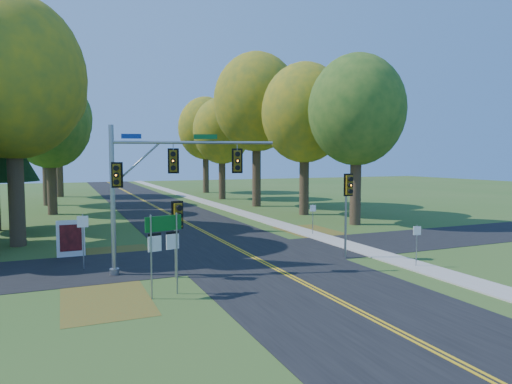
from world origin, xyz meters
name	(u,v)px	position (x,y,z in m)	size (l,w,h in m)	color
ground	(263,262)	(0.00, 0.00, 0.00)	(160.00, 160.00, 0.00)	#33581F
road_main	(263,262)	(0.00, 0.00, 0.01)	(8.00, 160.00, 0.02)	black
road_cross	(247,254)	(0.00, 2.00, 0.01)	(60.00, 6.00, 0.02)	black
centerline_left	(261,262)	(-0.10, 0.00, 0.03)	(0.10, 160.00, 0.01)	gold
centerline_right	(265,262)	(0.10, 0.00, 0.03)	(0.10, 160.00, 0.01)	gold
sidewalk_east	(369,251)	(6.20, 0.00, 0.03)	(1.60, 160.00, 0.06)	#9E998E
leaf_patch_w_near	(114,257)	(-6.50, 4.00, 0.01)	(4.00, 6.00, 0.00)	brown
leaf_patch_e	(320,234)	(6.80, 6.00, 0.01)	(3.50, 8.00, 0.00)	brown
leaf_patch_w_far	(106,299)	(-7.50, -3.00, 0.01)	(3.00, 5.00, 0.00)	brown
tree_w_a	(13,78)	(-11.13, 9.38, 9.49)	(8.00, 8.00, 14.15)	#38281C
tree_e_a	(357,111)	(11.57, 8.77, 8.53)	(7.20, 7.20, 12.73)	#38281C
tree_w_b	(13,81)	(-11.72, 16.29, 10.37)	(8.60, 8.60, 15.38)	#38281C
tree_e_b	(305,114)	(10.97, 15.58, 8.90)	(7.60, 7.60, 13.33)	#38281C
tree_w_c	(51,125)	(-9.54, 24.47, 7.94)	(6.80, 6.80, 11.91)	#38281C
tree_e_c	(257,103)	(9.88, 23.69, 10.66)	(8.80, 8.80, 15.79)	#38281C
tree_w_d	(46,112)	(-10.13, 33.18, 9.78)	(8.20, 8.20, 14.56)	#38281C
tree_e_d	(222,131)	(9.26, 32.87, 8.24)	(7.00, 7.00, 12.32)	#38281C
tree_w_e	(58,118)	(-8.92, 44.09, 10.07)	(8.40, 8.40, 14.97)	#38281C
tree_e_e	(206,129)	(10.47, 43.58, 9.19)	(7.80, 7.80, 13.74)	#38281C
traffic_mast	(154,179)	(-5.18, -0.13, 4.13)	(6.83, 2.16, 6.42)	gray
east_signal_pole	(348,194)	(4.18, -0.92, 3.23)	(0.49, 0.57, 4.26)	gray
ped_signal_pole	(177,221)	(-4.47, -1.29, 2.42)	(0.51, 0.60, 3.26)	gray
route_sign_cluster	(164,238)	(-5.49, -3.48, 2.13)	(1.38, 0.38, 3.03)	gray
info_kiosk	(71,239)	(-8.47, 5.00, 0.93)	(1.36, 0.24, 1.87)	silver
reg_sign_e_north	(313,214)	(6.20, 5.91, 1.39)	(0.38, 0.13, 2.03)	gray
reg_sign_e_south	(417,238)	(6.16, -3.59, 1.34)	(0.37, 0.12, 1.95)	gray
reg_sign_w	(83,232)	(-8.00, 1.99, 1.72)	(0.48, 0.11, 2.51)	gray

